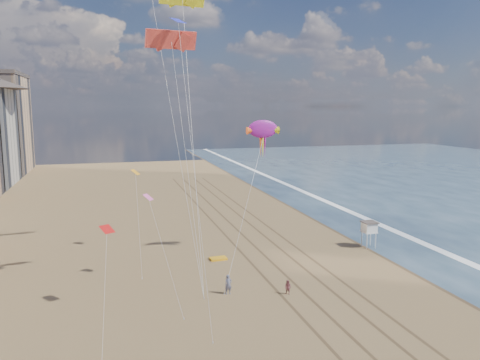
% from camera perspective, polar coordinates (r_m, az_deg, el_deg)
% --- Properties ---
extents(wet_sand, '(260.00, 260.00, 0.00)m').
position_cam_1_polar(wet_sand, '(77.02, 12.30, -4.77)').
color(wet_sand, '#42301E').
rests_on(wet_sand, ground).
extents(foam, '(260.00, 260.00, 0.00)m').
position_cam_1_polar(foam, '(79.05, 14.99, -4.51)').
color(foam, white).
rests_on(foam, ground).
extents(tracks, '(7.68, 120.00, 0.01)m').
position_cam_1_polar(tracks, '(61.74, 3.05, -7.99)').
color(tracks, brown).
rests_on(tracks, ground).
extents(lifeguard_stand, '(1.87, 1.87, 3.37)m').
position_cam_1_polar(lifeguard_stand, '(62.65, 15.47, -5.60)').
color(lifeguard_stand, white).
rests_on(lifeguard_stand, ground).
extents(grounded_kite, '(2.04, 1.35, 0.22)m').
position_cam_1_polar(grounded_kite, '(56.38, -2.67, -9.54)').
color(grounded_kite, orange).
rests_on(grounded_kite, ground).
extents(show_kite, '(5.81, 6.03, 19.76)m').
position_cam_1_polar(show_kite, '(55.83, 2.80, 6.18)').
color(show_kite, '#9B1794').
rests_on(show_kite, ground).
extents(kite_flyer_a, '(0.74, 0.52, 1.93)m').
position_cam_1_polar(kite_flyer_a, '(46.31, -1.44, -12.62)').
color(kite_flyer_a, slate).
rests_on(kite_flyer_a, ground).
extents(kite_flyer_b, '(0.87, 0.89, 1.45)m').
position_cam_1_polar(kite_flyer_b, '(46.48, 5.86, -12.90)').
color(kite_flyer_b, '#87454B').
rests_on(kite_flyer_b, ground).
extents(small_kites, '(8.63, 18.58, 18.77)m').
position_cam_1_polar(small_kites, '(47.06, -11.71, 4.07)').
color(small_kites, '#2A32E4').
rests_on(small_kites, ground).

